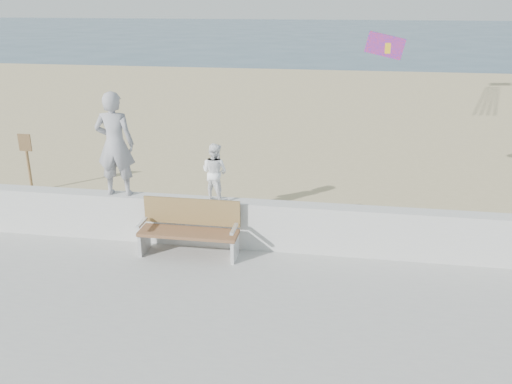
% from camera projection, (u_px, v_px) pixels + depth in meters
% --- Properties ---
extents(ground, '(220.00, 220.00, 0.00)m').
position_uv_depth(ground, '(225.00, 311.00, 8.47)').
color(ground, '#2D485B').
rests_on(ground, ground).
extents(sand, '(90.00, 40.00, 0.08)m').
position_uv_depth(sand, '(287.00, 153.00, 16.81)').
color(sand, tan).
rests_on(sand, ground).
extents(seawall, '(30.00, 0.35, 0.90)m').
position_uv_depth(seawall, '(247.00, 224.00, 10.11)').
color(seawall, silver).
rests_on(seawall, boardwalk).
extents(adult, '(0.76, 0.53, 1.97)m').
position_uv_depth(adult, '(115.00, 144.00, 10.00)').
color(adult, '#949399').
rests_on(adult, seawall).
extents(child, '(0.64, 0.58, 1.08)m').
position_uv_depth(child, '(215.00, 172.00, 9.86)').
color(child, white).
rests_on(child, seawall).
extents(bench, '(1.80, 0.57, 1.00)m').
position_uv_depth(bench, '(190.00, 227.00, 9.82)').
color(bench, brown).
rests_on(bench, boardwalk).
extents(parafoil_kite, '(0.86, 0.25, 0.58)m').
position_uv_depth(parafoil_kite, '(386.00, 46.00, 11.43)').
color(parafoil_kite, red).
rests_on(parafoil_kite, ground).
extents(sign, '(0.32, 0.07, 1.46)m').
position_uv_depth(sign, '(27.00, 158.00, 13.12)').
color(sign, olive).
rests_on(sign, sand).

